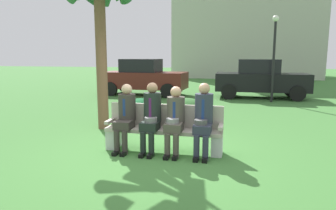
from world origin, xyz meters
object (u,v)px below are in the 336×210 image
building_backdrop (246,16)px  seated_man_centerright (175,117)px  seated_man_leftmost (126,114)px  shrub_mid_lawn (141,109)px  seated_man_rightmost (203,116)px  park_bench (164,129)px  parked_car_near (144,77)px  seated_man_centerleft (151,114)px  parked_car_far (261,79)px  street_lamp (274,49)px  shrub_near_bench (187,110)px

building_backdrop → seated_man_centerright: bearing=-94.2°
seated_man_leftmost → shrub_mid_lawn: size_ratio=1.28×
seated_man_rightmost → seated_man_centerright: bearing=-179.2°
park_bench → parked_car_near: bearing=109.9°
seated_man_centerleft → seated_man_rightmost: bearing=0.1°
seated_man_centerright → parked_car_far: (2.12, 8.36, 0.13)m
park_bench → street_lamp: 7.74m
street_lamp → shrub_mid_lawn: bearing=-132.1°
shrub_mid_lawn → parked_car_far: (3.67, 5.64, 0.52)m
seated_man_centerleft → shrub_near_bench: bearing=85.0°
parked_car_far → seated_man_rightmost: bearing=-100.8°
park_bench → parked_car_far: bearing=74.0°
seated_man_rightmost → park_bench: bearing=170.4°
parked_car_far → shrub_near_bench: bearing=-112.6°
seated_man_rightmost → shrub_near_bench: bearing=105.4°
street_lamp → seated_man_centerright: bearing=-109.1°
parked_car_far → street_lamp: size_ratio=1.17×
shrub_near_bench → shrub_mid_lawn: bearing=-178.9°
parked_car_far → building_backdrop: bearing=91.9°
park_bench → seated_man_rightmost: bearing=-9.6°
seated_man_leftmost → shrub_mid_lawn: 2.80m
building_backdrop → parked_car_far: bearing=-88.1°
shrub_near_bench → building_backdrop: (1.87, 19.98, 4.88)m
parked_car_near → seated_man_centerright: bearing=-69.0°
seated_man_centerleft → seated_man_centerright: size_ratio=1.05×
shrub_near_bench → parked_car_far: 6.10m
shrub_near_bench → street_lamp: street_lamp is taller
seated_man_centerright → shrub_near_bench: (-0.22, 2.74, -0.37)m
shrub_near_bench → shrub_mid_lawn: size_ratio=1.07×
shrub_near_bench → parked_car_near: bearing=118.2°
shrub_mid_lawn → building_backdrop: size_ratio=0.08×
seated_man_leftmost → parked_car_far: (3.10, 8.35, 0.11)m
seated_man_centerleft → shrub_near_bench: seated_man_centerleft is taller
parked_car_far → parked_car_near: bearing=-178.6°
street_lamp → building_backdrop: (-0.84, 15.53, 3.15)m
park_bench → seated_man_leftmost: size_ratio=1.75×
park_bench → shrub_near_bench: bearing=89.6°
seated_man_centerleft → seated_man_centerright: 0.46m
park_bench → street_lamp: size_ratio=0.68×
seated_man_centerleft → street_lamp: 7.88m
park_bench → seated_man_centerright: 0.39m
seated_man_leftmost → seated_man_centerright: (0.98, -0.01, -0.02)m
parked_car_near → building_backdrop: 15.89m
seated_man_rightmost → building_backdrop: (1.11, 22.71, 4.48)m
shrub_near_bench → building_backdrop: building_backdrop is taller
building_backdrop → seated_man_rightmost: bearing=-92.8°
seated_man_centerleft → street_lamp: street_lamp is taller
seated_man_centerleft → building_backdrop: 23.24m
park_bench → street_lamp: (2.72, 7.05, 1.64)m
seated_man_leftmost → seated_man_centerright: seated_man_leftmost is taller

